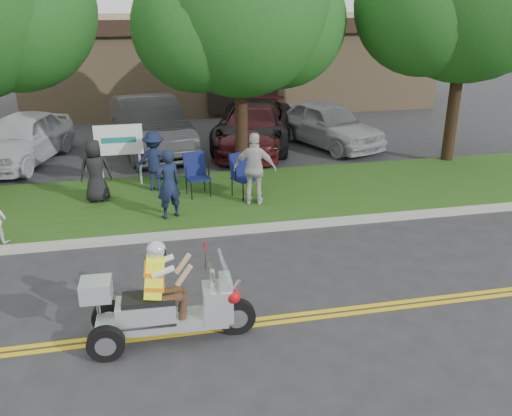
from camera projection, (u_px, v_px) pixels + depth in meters
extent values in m
plane|color=#28282B|center=(291.00, 302.00, 9.29)|extent=(120.00, 120.00, 0.00)
cube|color=gold|center=(300.00, 320.00, 8.76)|extent=(60.00, 0.10, 0.01)
cube|color=gold|center=(297.00, 314.00, 8.91)|extent=(60.00, 0.10, 0.01)
cube|color=#A8A89E|center=(254.00, 229.00, 12.04)|extent=(60.00, 0.25, 0.12)
cube|color=#264B14|center=(237.00, 196.00, 14.00)|extent=(60.00, 4.00, 0.10)
cube|color=#9E7F5B|center=(227.00, 59.00, 26.23)|extent=(18.00, 8.00, 4.00)
cube|color=black|center=(242.00, 27.00, 21.92)|extent=(18.00, 0.30, 0.60)
sphere|color=#174413|center=(13.00, 9.00, 13.25)|extent=(4.05, 4.05, 4.05)
cylinder|color=#332114|center=(241.00, 102.00, 15.17)|extent=(0.36, 0.36, 4.20)
sphere|color=#174413|center=(240.00, 5.00, 14.23)|extent=(4.80, 4.80, 4.80)
sphere|color=#174413|center=(281.00, 22.00, 14.90)|extent=(3.60, 3.60, 3.60)
sphere|color=#174413|center=(196.00, 27.00, 14.01)|extent=(3.36, 3.36, 3.36)
cylinder|color=#332114|center=(456.00, 86.00, 16.14)|extent=(0.36, 0.36, 4.76)
sphere|color=#174413|center=(505.00, 0.00, 15.81)|extent=(4.20, 4.20, 4.20)
sphere|color=#174413|center=(425.00, 4.00, 14.85)|extent=(3.92, 3.92, 3.92)
cylinder|color=silver|center=(102.00, 170.00, 14.43)|extent=(0.06, 0.06, 1.10)
cylinder|color=silver|center=(140.00, 168.00, 14.63)|extent=(0.06, 0.06, 1.10)
cube|color=white|center=(119.00, 140.00, 14.24)|extent=(1.25, 0.06, 0.80)
cylinder|color=black|center=(237.00, 317.00, 8.33)|extent=(0.59, 0.16, 0.58)
cylinder|color=black|center=(106.00, 344.00, 7.72)|extent=(0.55, 0.17, 0.54)
cylinder|color=black|center=(110.00, 317.00, 8.36)|extent=(0.55, 0.17, 0.54)
cube|color=silver|center=(167.00, 321.00, 8.15)|extent=(1.85, 0.52, 0.17)
cube|color=silver|center=(146.00, 311.00, 8.03)|extent=(0.89, 0.48, 0.34)
cube|color=black|center=(149.00, 299.00, 7.96)|extent=(0.79, 0.44, 0.10)
cube|color=silver|center=(218.00, 302.00, 8.18)|extent=(0.45, 0.48, 0.53)
cube|color=silver|center=(226.00, 268.00, 8.00)|extent=(0.20, 0.45, 0.47)
cube|color=silver|center=(96.00, 290.00, 7.77)|extent=(0.45, 0.42, 0.29)
sphere|color=#B20C0F|center=(233.00, 295.00, 8.03)|extent=(0.21, 0.21, 0.21)
cube|color=#ECFF1A|center=(154.00, 275.00, 7.84)|extent=(0.35, 0.40, 0.63)
sphere|color=silver|center=(156.00, 250.00, 7.70)|extent=(0.28, 0.28, 0.28)
cylinder|color=black|center=(192.00, 191.00, 13.55)|extent=(0.03, 0.03, 0.45)
cylinder|color=black|center=(210.00, 188.00, 13.73)|extent=(0.03, 0.03, 0.45)
cylinder|color=black|center=(186.00, 186.00, 13.93)|extent=(0.03, 0.03, 0.45)
cylinder|color=black|center=(205.00, 183.00, 14.12)|extent=(0.03, 0.03, 0.45)
cube|color=#10174B|center=(198.00, 178.00, 13.74)|extent=(0.66, 0.62, 0.04)
cube|color=#10174B|center=(194.00, 164.00, 13.84)|extent=(0.59, 0.28, 0.61)
cylinder|color=black|center=(243.00, 192.00, 13.47)|extent=(0.03, 0.03, 0.46)
cylinder|color=black|center=(259.00, 188.00, 13.77)|extent=(0.03, 0.03, 0.46)
cylinder|color=black|center=(232.00, 187.00, 13.80)|extent=(0.03, 0.03, 0.46)
cylinder|color=black|center=(247.00, 183.00, 14.09)|extent=(0.03, 0.03, 0.46)
cube|color=#10164C|center=(245.00, 179.00, 13.70)|extent=(0.75, 0.72, 0.04)
cube|color=#10164C|center=(239.00, 165.00, 13.76)|extent=(0.59, 0.41, 0.62)
imported|color=#131C37|center=(168.00, 184.00, 12.25)|extent=(0.69, 0.58, 1.62)
imported|color=beige|center=(255.00, 169.00, 13.06)|extent=(1.12, 0.75, 1.77)
imported|color=#141C38|center=(154.00, 161.00, 14.05)|extent=(1.12, 0.82, 1.56)
imported|color=black|center=(96.00, 171.00, 13.25)|extent=(0.80, 0.56, 1.56)
imported|color=silver|center=(21.00, 138.00, 16.70)|extent=(3.09, 4.90, 1.55)
imported|color=#343336|center=(150.00, 125.00, 17.83)|extent=(2.83, 5.67, 1.78)
imported|color=black|center=(254.00, 125.00, 18.59)|extent=(3.94, 5.85, 1.49)
imported|color=#451013|center=(254.00, 128.00, 18.20)|extent=(3.54, 5.41, 1.46)
imported|color=#A1A3A8|center=(328.00, 124.00, 18.65)|extent=(3.30, 4.83, 1.53)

